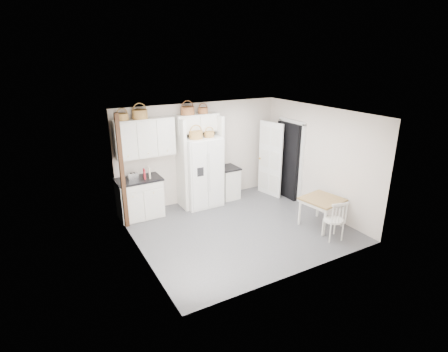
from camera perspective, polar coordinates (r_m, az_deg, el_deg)
floor at (r=8.05m, az=2.53°, el=-8.47°), size 4.50×4.50×0.00m
ceiling at (r=7.22m, az=2.83°, el=10.15°), size 4.50×4.50×0.00m
wall_back at (r=9.21m, az=-3.92°, el=3.83°), size 4.50×0.00×4.50m
wall_left at (r=6.69m, az=-13.95°, el=-2.73°), size 0.00×4.00×4.00m
wall_right at (r=8.88m, az=15.11°, el=2.62°), size 0.00×4.00×4.00m
refrigerator at (r=8.95m, az=-3.72°, el=0.72°), size 0.93×0.75×1.80m
base_cab_left at (r=8.64m, az=-13.58°, el=-3.59°), size 1.01×0.64×0.94m
base_cab_right at (r=9.53m, az=0.68°, el=-1.16°), size 0.48×0.57×0.84m
dining_table at (r=8.32m, az=15.58°, el=-5.68°), size 0.92×0.92×0.67m
windsor_chair at (r=7.78m, az=17.45°, el=-6.89°), size 0.50×0.47×0.86m
counter_left at (r=8.46m, az=-13.84°, el=-0.53°), size 1.05×0.68×0.04m
counter_right at (r=9.39m, az=0.69°, el=1.34°), size 0.51×0.61×0.04m
toaster at (r=8.39m, az=-14.66°, el=-0.04°), size 0.23×0.13×0.16m
cookbook_red at (r=8.38m, az=-12.88°, el=0.35°), size 0.05×0.16×0.23m
cookbook_cream at (r=8.41m, az=-12.06°, el=0.56°), size 0.07×0.17×0.25m
basket_upper_a at (r=8.18m, az=-16.26°, el=9.24°), size 0.27×0.27×0.15m
basket_upper_b at (r=8.27m, az=-13.57°, el=9.76°), size 0.35×0.35×0.20m
basket_bridge_a at (r=8.67m, az=-5.97°, el=10.55°), size 0.34×0.34×0.19m
basket_bridge_b at (r=8.84m, az=-3.45°, el=10.63°), size 0.25×0.25×0.14m
basket_fridge_a at (r=8.53m, az=-4.60°, el=6.70°), size 0.34×0.34×0.18m
basket_fridge_b at (r=8.69m, az=-2.42°, el=6.82°), size 0.26×0.26×0.14m
upper_cabinet at (r=8.40m, az=-12.83°, el=6.11°), size 1.40×0.34×0.90m
bridge_cabinet at (r=8.82m, az=-4.45°, el=8.63°), size 1.12×0.34×0.45m
fridge_panel_left at (r=8.74m, az=-6.95°, el=1.85°), size 0.08×0.60×2.30m
fridge_panel_right at (r=9.15m, az=-1.05°, el=2.80°), size 0.08×0.60×2.30m
trim_post at (r=7.94m, az=-16.31°, el=0.55°), size 0.09×0.09×2.60m
doorway_void at (r=9.61m, az=10.47°, el=2.49°), size 0.18×0.85×2.05m
door_slab at (r=9.64m, az=7.56°, el=2.71°), size 0.21×0.79×2.05m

